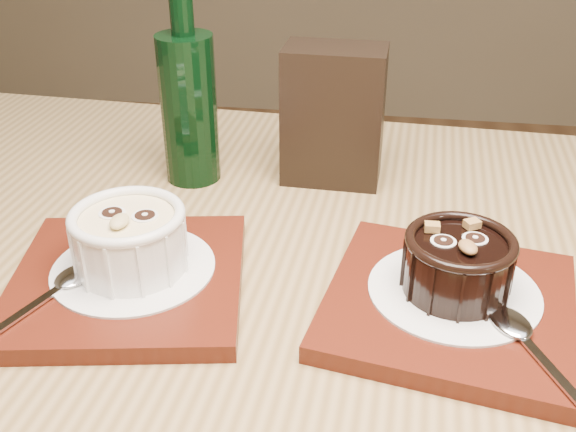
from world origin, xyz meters
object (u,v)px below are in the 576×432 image
tray_right (448,305)px  green_bottle (189,103)px  ramekin_white (129,237)px  ramekin_dark (458,262)px  condiment_stand (333,116)px  table (315,397)px  tray_left (128,281)px

tray_right → green_bottle: (-0.25, 0.20, 0.07)m
ramekin_white → tray_right: bearing=1.0°
ramekin_white → ramekin_dark: ramekin_white is taller
tray_right → ramekin_dark: 0.04m
ramekin_white → green_bottle: bearing=92.8°
condiment_stand → ramekin_white: bearing=-122.4°
table → tray_right: size_ratio=6.88×
tray_left → ramekin_dark: bearing=3.2°
ramekin_white → condiment_stand: condiment_stand is taller
table → tray_right: 0.14m
tray_right → ramekin_dark: bearing=65.5°
tray_right → ramekin_dark: (0.00, 0.01, 0.03)m
table → ramekin_dark: size_ratio=15.05×
condiment_stand → green_bottle: bearing=-172.0°
ramekin_white → condiment_stand: (0.14, 0.22, 0.03)m
ramekin_white → tray_right: 0.25m
ramekin_white → tray_right: size_ratio=0.50×
ramekin_white → green_bottle: (-0.01, 0.20, 0.04)m
ramekin_white → ramekin_dark: 0.25m
table → tray_right: (0.10, 0.01, 0.10)m
table → tray_left: bearing=178.0°
ramekin_dark → condiment_stand: (-0.11, 0.21, 0.03)m
ramekin_dark → condiment_stand: 0.24m
tray_right → condiment_stand: 0.25m
tray_left → condiment_stand: bearing=57.8°
tray_right → tray_left: bearing=-178.5°
ramekin_white → condiment_stand: bearing=58.6°
tray_left → green_bottle: bearing=90.9°
ramekin_dark → condiment_stand: bearing=101.3°
ramekin_dark → condiment_stand: condiment_stand is taller
tray_left → table: bearing=-2.0°
table → condiment_stand: condiment_stand is taller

